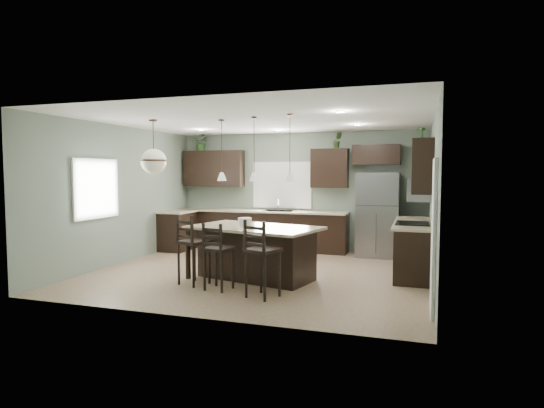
{
  "coord_description": "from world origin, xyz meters",
  "views": [
    {
      "loc": [
        2.78,
        -7.86,
        1.86
      ],
      "look_at": [
        0.1,
        0.4,
        1.25
      ],
      "focal_mm": 30.0,
      "sensor_mm": 36.0,
      "label": 1
    }
  ],
  "objects": [
    {
      "name": "pendant_left",
      "position": [
        -0.59,
        -0.39,
        2.25
      ],
      "size": [
        0.17,
        0.17,
        1.1
      ],
      "primitive_type": null,
      "color": "white",
      "rests_on": "room_shell"
    },
    {
      "name": "ground",
      "position": [
        0.0,
        0.0,
        0.0
      ],
      "size": [
        6.0,
        6.0,
        0.0
      ],
      "primitive_type": "plane",
      "color": "#9E8466",
      "rests_on": "ground"
    },
    {
      "name": "cooktop",
      "position": [
        2.68,
        0.6,
        0.94
      ],
      "size": [
        0.58,
        0.75,
        0.02
      ],
      "primitive_type": "cube",
      "color": "black",
      "rests_on": "right_countertop"
    },
    {
      "name": "fridge_header",
      "position": [
        1.85,
        2.58,
        2.25
      ],
      "size": [
        1.05,
        0.34,
        0.45
      ],
      "primitive_type": "cube",
      "color": "black",
      "rests_on": "room_shell"
    },
    {
      "name": "right_countertop",
      "position": [
        2.68,
        0.87,
        0.92
      ],
      "size": [
        0.66,
        2.35,
        0.04
      ],
      "primitive_type": "cube",
      "color": "#B8AB8B",
      "rests_on": "right_lower_cabs"
    },
    {
      "name": "left_return_countertop",
      "position": [
        -2.68,
        1.7,
        0.92
      ],
      "size": [
        0.66,
        0.96,
        0.04
      ],
      "primitive_type": "cube",
      "color": "#B8AB8B",
      "rests_on": "left_return_cabs"
    },
    {
      "name": "bar_stool_center",
      "position": [
        -0.2,
        -1.39,
        0.54
      ],
      "size": [
        0.46,
        0.46,
        1.08
      ],
      "primitive_type": "cube",
      "rotation": [
        0.0,
        0.0,
        -0.16
      ],
      "color": "black",
      "rests_on": "ground"
    },
    {
      "name": "room_shell",
      "position": [
        0.0,
        0.0,
        1.7
      ],
      "size": [
        6.0,
        6.0,
        6.0
      ],
      "color": "slate",
      "rests_on": "ground"
    },
    {
      "name": "serving_dish",
      "position": [
        -0.1,
        -0.51,
        0.99
      ],
      "size": [
        0.24,
        0.24,
        0.14
      ],
      "primitive_type": "cylinder",
      "color": "silver",
      "rests_on": "kitchen_island"
    },
    {
      "name": "kitchen_island",
      "position": [
        0.09,
        -0.56,
        0.46
      ],
      "size": [
        2.42,
        1.73,
        0.92
      ],
      "primitive_type": "cube",
      "rotation": [
        0.0,
        0.0,
        -0.24
      ],
      "color": "black",
      "rests_on": "ground"
    },
    {
      "name": "plant_back_right",
      "position": [
        0.98,
        2.55,
        2.59
      ],
      "size": [
        0.25,
        0.23,
        0.38
      ],
      "primitive_type": "imported",
      "rotation": [
        0.0,
        0.0,
        0.36
      ],
      "color": "#2F4920",
      "rests_on": "back_upper_right"
    },
    {
      "name": "back_upper_right",
      "position": [
        0.8,
        2.58,
        1.95
      ],
      "size": [
        0.85,
        0.34,
        0.9
      ],
      "primitive_type": "cube",
      "color": "black",
      "rests_on": "room_shell"
    },
    {
      "name": "pendant_center",
      "position": [
        0.09,
        -0.56,
        2.25
      ],
      "size": [
        0.17,
        0.17,
        1.1
      ],
      "primitive_type": null,
      "color": "white",
      "rests_on": "room_shell"
    },
    {
      "name": "bar_stool_left",
      "position": [
        -0.74,
        -1.2,
        0.58
      ],
      "size": [
        0.55,
        0.55,
        1.17
      ],
      "primitive_type": "cube",
      "rotation": [
        0.0,
        0.0,
        -0.34
      ],
      "color": "black",
      "rests_on": "ground"
    },
    {
      "name": "pendant_right",
      "position": [
        0.77,
        -0.72,
        2.25
      ],
      "size": [
        0.17,
        0.17,
        1.1
      ],
      "primitive_type": null,
      "color": "white",
      "rests_on": "room_shell"
    },
    {
      "name": "pantry_door",
      "position": [
        2.98,
        -1.55,
        1.02
      ],
      "size": [
        0.04,
        0.82,
        2.04
      ],
      "primitive_type": "cube",
      "color": "white",
      "rests_on": "ground"
    },
    {
      "name": "left_return_cabs",
      "position": [
        -2.7,
        1.7,
        0.45
      ],
      "size": [
        0.6,
        0.9,
        0.9
      ],
      "primitive_type": "cube",
      "color": "black",
      "rests_on": "ground"
    },
    {
      "name": "bar_stool_right",
      "position": [
        0.6,
        -1.59,
        0.58
      ],
      "size": [
        0.55,
        0.55,
        1.17
      ],
      "primitive_type": "cube",
      "rotation": [
        0.0,
        0.0,
        -0.34
      ],
      "color": "black",
      "rests_on": "ground"
    },
    {
      "name": "window_left",
      "position": [
        -2.98,
        -0.8,
        1.55
      ],
      "size": [
        0.02,
        1.1,
        1.0
      ],
      "primitive_type": "cube",
      "color": "white",
      "rests_on": "room_shell"
    },
    {
      "name": "back_lower_cabs",
      "position": [
        -0.85,
        2.45,
        0.45
      ],
      "size": [
        4.2,
        0.6,
        0.9
      ],
      "primitive_type": "cube",
      "color": "black",
      "rests_on": "ground"
    },
    {
      "name": "faucet",
      "position": [
        -0.4,
        2.4,
        1.08
      ],
      "size": [
        0.02,
        0.02,
        0.28
      ],
      "primitive_type": "cylinder",
      "color": "silver",
      "rests_on": "back_countertop"
    },
    {
      "name": "plant_right_wall",
      "position": [
        2.8,
        1.65,
        2.58
      ],
      "size": [
        0.26,
        0.26,
        0.36
      ],
      "primitive_type": "imported",
      "rotation": [
        0.0,
        0.0,
        -0.41
      ],
      "color": "#2C5726",
      "rests_on": "right_upper_cabs"
    },
    {
      "name": "wall_oven_front",
      "position": [
        2.4,
        0.6,
        0.45
      ],
      "size": [
        0.01,
        0.72,
        0.6
      ],
      "primitive_type": "cube",
      "color": "gray",
      "rests_on": "right_lower_cabs"
    },
    {
      "name": "refrigerator",
      "position": [
        1.93,
        2.33,
        0.93
      ],
      "size": [
        0.9,
        0.74,
        1.85
      ],
      "primitive_type": "cube",
      "color": "gray",
      "rests_on": "ground"
    },
    {
      "name": "microwave",
      "position": [
        2.78,
        0.6,
        1.55
      ],
      "size": [
        0.4,
        0.75,
        0.4
      ],
      "primitive_type": "cube",
      "color": "gray",
      "rests_on": "right_upper_cabs"
    },
    {
      "name": "back_countertop",
      "position": [
        -0.85,
        2.43,
        0.92
      ],
      "size": [
        4.2,
        0.66,
        0.04
      ],
      "primitive_type": "cube",
      "color": "#B8AB8B",
      "rests_on": "back_lower_cabs"
    },
    {
      "name": "chandelier",
      "position": [
        -1.77,
        -0.72,
        2.31
      ],
      "size": [
        0.5,
        0.5,
        0.98
      ],
      "primitive_type": null,
      "color": "beige",
      "rests_on": "room_shell"
    },
    {
      "name": "back_upper_left",
      "position": [
        -2.15,
        2.58,
        1.95
      ],
      "size": [
        1.55,
        0.34,
        0.9
      ],
      "primitive_type": "cube",
      "color": "black",
      "rests_on": "room_shell"
    },
    {
      "name": "right_upper_cabs",
      "position": [
        2.83,
        0.87,
        1.95
      ],
      "size": [
        0.34,
        2.35,
        0.9
      ],
      "primitive_type": "cube",
      "color": "black",
      "rests_on": "room_shell"
    },
    {
      "name": "right_lower_cabs",
      "position": [
        2.7,
        0.87,
        0.45
      ],
      "size": [
        0.6,
        2.35,
        0.9
      ],
      "primitive_type": "cube",
      "color": "black",
      "rests_on": "ground"
    },
    {
      "name": "sink_inset",
      "position": [
        -0.4,
        2.43,
        0.94
      ],
      "size": [
        0.7,
        0.45,
        0.01
      ],
      "primitive_type": "cube",
      "color": "gray",
      "rests_on": "back_countertop"
    },
    {
      "name": "window_back",
      "position": [
        -0.4,
        2.73,
        1.55
      ],
      "size": [
        1.35,
        0.02,
        1.0
      ],
      "primitive_type": "cube",
      "color": "white",
      "rests_on": "room_shell"
    },
    {
      "name": "plant_back_left",
      "position": [
        -2.46,
        2.55,
        2.61
      ],
      "size": [
        0.4,
        0.36,
        0.42
      ],
      "primitive_type": "imported",
      "rotation": [
        0.0,
        0.0,
        -0.08
      ],
      "color": "#27491F",
      "rests_on": "back_upper_left"
    }
  ]
}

